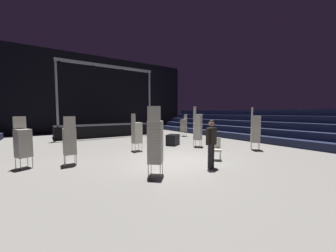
{
  "coord_description": "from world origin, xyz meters",
  "views": [
    {
      "loc": [
        -4.7,
        -6.32,
        2.02
      ],
      "look_at": [
        0.14,
        0.94,
        1.4
      ],
      "focal_mm": 20.27,
      "sensor_mm": 36.0,
      "label": 1
    }
  ],
  "objects_px": {
    "stage_riser": "(106,129)",
    "chair_stack_mid_left": "(23,142)",
    "chair_stack_rear_left": "(184,125)",
    "chair_stack_front_right": "(255,129)",
    "equipment_road_case": "(173,140)",
    "chair_stack_front_left": "(198,126)",
    "chair_stack_mid_right": "(70,140)",
    "man_with_tie": "(211,141)",
    "chair_stack_rear_right": "(155,141)",
    "loose_chair_near_man": "(216,147)",
    "chair_stack_mid_centre": "(137,132)"
  },
  "relations": [
    {
      "from": "stage_riser",
      "to": "chair_stack_mid_left",
      "type": "relative_size",
      "value": 4.26
    },
    {
      "from": "chair_stack_rear_left",
      "to": "chair_stack_mid_left",
      "type": "bearing_deg",
      "value": 115.59
    },
    {
      "from": "chair_stack_front_right",
      "to": "equipment_road_case",
      "type": "distance_m",
      "value": 4.75
    },
    {
      "from": "chair_stack_front_left",
      "to": "chair_stack_front_right",
      "type": "relative_size",
      "value": 1.04
    },
    {
      "from": "chair_stack_front_left",
      "to": "equipment_road_case",
      "type": "bearing_deg",
      "value": -84.18
    },
    {
      "from": "chair_stack_mid_right",
      "to": "chair_stack_rear_left",
      "type": "distance_m",
      "value": 10.32
    },
    {
      "from": "stage_riser",
      "to": "chair_stack_front_left",
      "type": "relative_size",
      "value": 3.35
    },
    {
      "from": "man_with_tie",
      "to": "chair_stack_rear_left",
      "type": "relative_size",
      "value": 0.94
    },
    {
      "from": "chair_stack_front_left",
      "to": "chair_stack_rear_right",
      "type": "relative_size",
      "value": 1.08
    },
    {
      "from": "man_with_tie",
      "to": "loose_chair_near_man",
      "type": "bearing_deg",
      "value": -161.31
    },
    {
      "from": "chair_stack_front_left",
      "to": "loose_chair_near_man",
      "type": "distance_m",
      "value": 3.26
    },
    {
      "from": "chair_stack_mid_centre",
      "to": "equipment_road_case",
      "type": "distance_m",
      "value": 2.72
    },
    {
      "from": "loose_chair_near_man",
      "to": "chair_stack_mid_left",
      "type": "bearing_deg",
      "value": 20.52
    },
    {
      "from": "man_with_tie",
      "to": "chair_stack_rear_right",
      "type": "distance_m",
      "value": 2.11
    },
    {
      "from": "chair_stack_front_left",
      "to": "equipment_road_case",
      "type": "height_order",
      "value": "chair_stack_front_left"
    },
    {
      "from": "chair_stack_mid_left",
      "to": "chair_stack_rear_left",
      "type": "height_order",
      "value": "same"
    },
    {
      "from": "chair_stack_mid_centre",
      "to": "chair_stack_rear_left",
      "type": "distance_m",
      "value": 6.95
    },
    {
      "from": "chair_stack_front_left",
      "to": "chair_stack_mid_right",
      "type": "distance_m",
      "value": 6.82
    },
    {
      "from": "chair_stack_front_right",
      "to": "chair_stack_front_left",
      "type": "bearing_deg",
      "value": -90.98
    },
    {
      "from": "chair_stack_mid_right",
      "to": "loose_chair_near_man",
      "type": "height_order",
      "value": "chair_stack_mid_right"
    },
    {
      "from": "man_with_tie",
      "to": "equipment_road_case",
      "type": "bearing_deg",
      "value": -126.19
    },
    {
      "from": "equipment_road_case",
      "to": "chair_stack_rear_right",
      "type": "bearing_deg",
      "value": -130.71
    },
    {
      "from": "chair_stack_rear_left",
      "to": "chair_stack_mid_centre",
      "type": "bearing_deg",
      "value": 125.15
    },
    {
      "from": "man_with_tie",
      "to": "chair_stack_rear_left",
      "type": "height_order",
      "value": "chair_stack_rear_left"
    },
    {
      "from": "chair_stack_rear_right",
      "to": "man_with_tie",
      "type": "bearing_deg",
      "value": 29.54
    },
    {
      "from": "chair_stack_front_right",
      "to": "chair_stack_mid_centre",
      "type": "bearing_deg",
      "value": -70.05
    },
    {
      "from": "chair_stack_front_left",
      "to": "chair_stack_rear_right",
      "type": "xyz_separation_m",
      "value": [
        -4.69,
        -3.13,
        -0.08
      ]
    },
    {
      "from": "loose_chair_near_man",
      "to": "stage_riser",
      "type": "bearing_deg",
      "value": -37.94
    },
    {
      "from": "chair_stack_rear_right",
      "to": "chair_stack_front_right",
      "type": "bearing_deg",
      "value": 47.57
    },
    {
      "from": "man_with_tie",
      "to": "stage_riser",
      "type": "bearing_deg",
      "value": -105.17
    },
    {
      "from": "chair_stack_mid_centre",
      "to": "chair_stack_rear_left",
      "type": "bearing_deg",
      "value": 118.02
    },
    {
      "from": "chair_stack_front_right",
      "to": "chair_stack_mid_left",
      "type": "distance_m",
      "value": 10.55
    },
    {
      "from": "man_with_tie",
      "to": "chair_stack_mid_centre",
      "type": "relative_size",
      "value": 0.89
    },
    {
      "from": "stage_riser",
      "to": "chair_stack_rear_right",
      "type": "bearing_deg",
      "value": -98.36
    },
    {
      "from": "chair_stack_mid_centre",
      "to": "equipment_road_case",
      "type": "xyz_separation_m",
      "value": [
        2.61,
        0.39,
        -0.66
      ]
    },
    {
      "from": "chair_stack_mid_right",
      "to": "loose_chair_near_man",
      "type": "relative_size",
      "value": 1.99
    },
    {
      "from": "chair_stack_rear_left",
      "to": "equipment_road_case",
      "type": "bearing_deg",
      "value": 137.64
    },
    {
      "from": "chair_stack_front_left",
      "to": "chair_stack_mid_centre",
      "type": "height_order",
      "value": "chair_stack_front_left"
    },
    {
      "from": "stage_riser",
      "to": "chair_stack_mid_centre",
      "type": "height_order",
      "value": "stage_riser"
    },
    {
      "from": "man_with_tie",
      "to": "chair_stack_rear_left",
      "type": "distance_m",
      "value": 9.45
    },
    {
      "from": "man_with_tie",
      "to": "equipment_road_case",
      "type": "xyz_separation_m",
      "value": [
        1.7,
        4.82,
        -0.67
      ]
    },
    {
      "from": "chair_stack_front_left",
      "to": "chair_stack_mid_left",
      "type": "relative_size",
      "value": 1.27
    },
    {
      "from": "chair_stack_mid_left",
      "to": "stage_riser",
      "type": "bearing_deg",
      "value": -148.09
    },
    {
      "from": "chair_stack_mid_right",
      "to": "chair_stack_rear_right",
      "type": "bearing_deg",
      "value": -54.63
    },
    {
      "from": "chair_stack_mid_right",
      "to": "equipment_road_case",
      "type": "distance_m",
      "value": 6.08
    },
    {
      "from": "chair_stack_rear_left",
      "to": "loose_chair_near_man",
      "type": "xyz_separation_m",
      "value": [
        -3.96,
        -7.2,
        -0.41
      ]
    },
    {
      "from": "chair_stack_mid_right",
      "to": "chair_stack_rear_left",
      "type": "height_order",
      "value": "same"
    },
    {
      "from": "chair_stack_front_right",
      "to": "chair_stack_rear_left",
      "type": "height_order",
      "value": "chair_stack_front_right"
    },
    {
      "from": "chair_stack_rear_left",
      "to": "chair_stack_front_left",
      "type": "bearing_deg",
      "value": 155.48
    },
    {
      "from": "equipment_road_case",
      "to": "loose_chair_near_man",
      "type": "relative_size",
      "value": 0.95
    }
  ]
}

